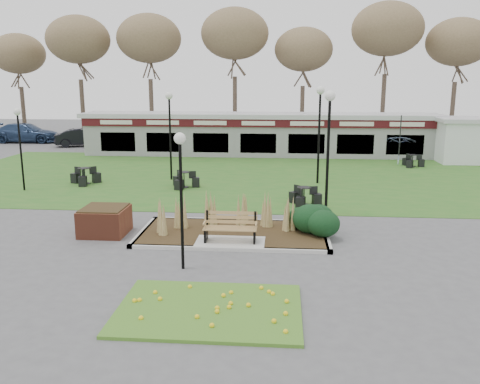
# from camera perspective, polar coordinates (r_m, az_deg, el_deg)

# --- Properties ---
(ground) EXTENTS (100.00, 100.00, 0.00)m
(ground) POSITION_cam_1_polar(r_m,az_deg,el_deg) (16.20, -1.15, -6.15)
(ground) COLOR #515154
(ground) RESTS_ON ground
(lawn) EXTENTS (34.00, 16.00, 0.02)m
(lawn) POSITION_cam_1_polar(r_m,az_deg,el_deg) (27.80, 1.39, 1.81)
(lawn) COLOR #28621F
(lawn) RESTS_ON ground
(flower_bed) EXTENTS (4.20, 3.00, 0.16)m
(flower_bed) POSITION_cam_1_polar(r_m,az_deg,el_deg) (11.94, -3.48, -12.90)
(flower_bed) COLOR #3E7421
(flower_bed) RESTS_ON ground
(planting_bed) EXTENTS (6.75, 3.40, 1.27)m
(planting_bed) POSITION_cam_1_polar(r_m,az_deg,el_deg) (17.30, 3.52, -3.67)
(planting_bed) COLOR #2E2312
(planting_bed) RESTS_ON ground
(park_bench) EXTENTS (1.70, 0.66, 0.93)m
(park_bench) POSITION_cam_1_polar(r_m,az_deg,el_deg) (16.26, -1.07, -3.91)
(park_bench) COLOR #9C7A46
(park_bench) RESTS_ON ground
(brick_planter) EXTENTS (1.50, 1.50, 0.95)m
(brick_planter) POSITION_cam_1_polar(r_m,az_deg,el_deg) (17.96, -14.94, -3.11)
(brick_planter) COLOR brown
(brick_planter) RESTS_ON ground
(food_pavilion) EXTENTS (24.60, 3.40, 2.90)m
(food_pavilion) POSITION_cam_1_polar(r_m,az_deg,el_deg) (35.45, 2.17, 6.53)
(food_pavilion) COLOR gray
(food_pavilion) RESTS_ON ground
(service_hut) EXTENTS (4.40, 3.40, 2.83)m
(service_hut) POSITION_cam_1_polar(r_m,az_deg,el_deg) (35.52, 24.43, 5.39)
(service_hut) COLOR white
(service_hut) RESTS_ON ground
(tree_backdrop) EXTENTS (47.24, 5.24, 10.36)m
(tree_backdrop) POSITION_cam_1_polar(r_m,az_deg,el_deg) (43.40, 2.76, 16.73)
(tree_backdrop) COLOR #47382B
(tree_backdrop) RESTS_ON ground
(lamp_post_near_left) EXTENTS (0.32, 0.32, 3.82)m
(lamp_post_near_left) POSITION_cam_1_polar(r_m,az_deg,el_deg) (13.75, -6.69, 2.36)
(lamp_post_near_left) COLOR black
(lamp_post_near_left) RESTS_ON ground
(lamp_post_mid_left) EXTENTS (0.32, 0.32, 3.88)m
(lamp_post_mid_left) POSITION_cam_1_polar(r_m,az_deg,el_deg) (25.89, -23.57, 6.28)
(lamp_post_mid_left) COLOR black
(lamp_post_mid_left) RESTS_ON ground
(lamp_post_mid_right) EXTENTS (0.40, 0.40, 4.79)m
(lamp_post_mid_right) POSITION_cam_1_polar(r_m,az_deg,el_deg) (19.54, 9.96, 7.36)
(lamp_post_mid_right) COLOR black
(lamp_post_mid_right) RESTS_ON ground
(lamp_post_far_right) EXTENTS (0.40, 0.40, 4.86)m
(lamp_post_far_right) POSITION_cam_1_polar(r_m,az_deg,el_deg) (25.69, 8.94, 8.72)
(lamp_post_far_right) COLOR black
(lamp_post_far_right) RESTS_ON ground
(lamp_post_far_left) EXTENTS (0.38, 0.38, 4.56)m
(lamp_post_far_left) POSITION_cam_1_polar(r_m,az_deg,el_deg) (26.59, -7.91, 8.41)
(lamp_post_far_left) COLOR black
(lamp_post_far_left) RESTS_ON ground
(bistro_set_a) EXTENTS (1.52, 1.46, 0.82)m
(bistro_set_a) POSITION_cam_1_polar(r_m,az_deg,el_deg) (26.77, -17.01, 1.46)
(bistro_set_a) COLOR black
(bistro_set_a) RESTS_ON ground
(bistro_set_b) EXTENTS (1.40, 1.41, 0.77)m
(bistro_set_b) POSITION_cam_1_polar(r_m,az_deg,el_deg) (24.92, -6.29, 1.10)
(bistro_set_b) COLOR black
(bistro_set_b) RESTS_ON ground
(bistro_set_c) EXTENTS (1.39, 1.41, 0.77)m
(bistro_set_c) POSITION_cam_1_polar(r_m,az_deg,el_deg) (21.46, 7.18, -0.79)
(bistro_set_c) COLOR black
(bistro_set_c) RESTS_ON ground
(bistro_set_d) EXTENTS (1.19, 1.36, 0.72)m
(bistro_set_d) POSITION_cam_1_polar(r_m,az_deg,el_deg) (32.42, 18.78, 3.14)
(bistro_set_d) COLOR black
(bistro_set_d) RESTS_ON ground
(patio_umbrella) EXTENTS (1.96, 1.99, 2.20)m
(patio_umbrella) POSITION_cam_1_polar(r_m,az_deg,el_deg) (29.24, 17.43, 4.50)
(patio_umbrella) COLOR black
(patio_umbrella) RESTS_ON ground
(car_silver) EXTENTS (3.84, 2.00, 1.25)m
(car_silver) POSITION_cam_1_polar(r_m,az_deg,el_deg) (48.00, -23.07, 6.10)
(car_silver) COLOR #ABABAF
(car_silver) RESTS_ON ground
(car_black) EXTENTS (4.47, 2.76, 1.39)m
(car_black) POSITION_cam_1_polar(r_m,az_deg,el_deg) (42.11, -17.23, 5.87)
(car_black) COLOR black
(car_black) RESTS_ON ground
(car_blue) EXTENTS (5.56, 2.40, 1.60)m
(car_blue) POSITION_cam_1_polar(r_m,az_deg,el_deg) (46.35, -22.89, 6.14)
(car_blue) COLOR navy
(car_blue) RESTS_ON ground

